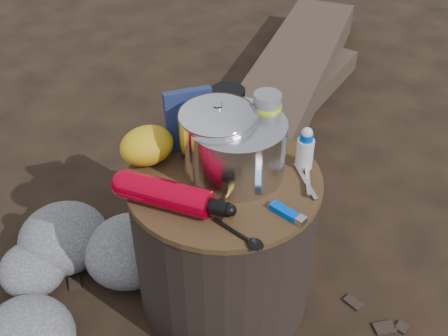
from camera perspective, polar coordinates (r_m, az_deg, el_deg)
ground at (r=1.68m, az=0.00°, el=-12.98°), size 60.00×60.00×0.00m
stump at (r=1.51m, az=0.00°, el=-7.63°), size 0.49×0.49×0.45m
rock_ring at (r=1.52m, az=-12.36°, el=-16.26°), size 0.43×0.93×0.18m
log_main at (r=2.45m, az=6.13°, el=7.94°), size 1.66×1.32×0.15m
log_small at (r=2.41m, az=6.42°, el=6.48°), size 1.13×0.65×0.10m
foil_windscreen at (r=1.33m, az=1.35°, el=2.11°), size 0.24×0.24×0.15m
camping_pot at (r=1.33m, az=-0.65°, el=3.25°), size 0.19×0.19×0.19m
fuel_bottle at (r=1.26m, az=-6.10°, el=-2.75°), size 0.22×0.27×0.07m
thermos at (r=1.38m, az=4.42°, el=4.42°), size 0.07×0.07×0.18m
travel_mug at (r=1.48m, az=0.39°, el=5.90°), size 0.09×0.09×0.13m
stuff_sack at (r=1.39m, az=-8.09°, el=2.35°), size 0.14×0.12×0.10m
food_pouch at (r=1.43m, az=-3.66°, el=5.17°), size 0.13×0.06×0.16m
lighter at (r=1.26m, az=6.34°, el=-4.51°), size 0.04×0.10×0.02m
pot_grabber at (r=1.35m, az=8.54°, el=-1.29°), size 0.10×0.14×0.01m
spork at (r=1.21m, az=1.03°, el=-6.62°), size 0.06×0.13×0.01m
squeeze_bottle at (r=1.37m, az=8.50°, el=1.87°), size 0.04×0.04×0.10m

